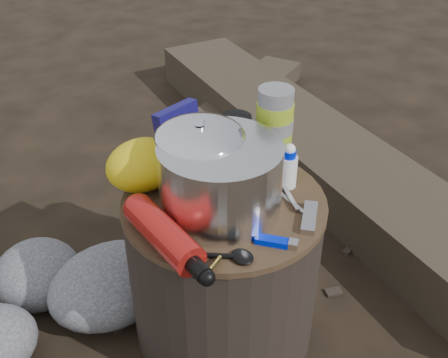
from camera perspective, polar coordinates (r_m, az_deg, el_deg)
ground at (r=1.49m, az=0.00°, el=-15.43°), size 60.00×60.00×0.00m
stump at (r=1.34m, az=0.00°, el=-9.59°), size 0.46×0.46×0.42m
log_main at (r=2.08m, az=9.00°, el=3.41°), size 0.62×2.04×0.17m
log_small at (r=2.44m, az=1.14°, el=7.62°), size 1.04×0.62×0.09m
foil_windscreen at (r=1.13m, az=-0.39°, el=0.07°), size 0.26×0.26×0.16m
camping_pot at (r=1.16m, az=-2.50°, el=1.81°), size 0.19×0.19×0.19m
fuel_bottle at (r=1.07m, az=-6.40°, el=-5.83°), size 0.07×0.27×0.07m
thermos at (r=1.25m, az=5.31°, el=4.93°), size 0.09×0.09×0.21m
travel_mug at (r=1.33m, az=1.25°, el=4.51°), size 0.07×0.07×0.11m
stuff_sack at (r=1.23m, az=-8.66°, el=1.51°), size 0.17×0.14×0.12m
food_pouch at (r=1.29m, az=-4.77°, el=4.44°), size 0.12×0.05×0.15m
lighter at (r=1.09m, az=5.10°, el=-6.55°), size 0.07×0.08×0.02m
multitool at (r=1.15m, az=9.05°, el=-4.07°), size 0.10×0.09×0.01m
pot_grabber at (r=1.21m, az=6.62°, el=-1.96°), size 0.06×0.13×0.01m
spork at (r=1.05m, az=-2.07°, el=-8.03°), size 0.14×0.13×0.01m
squeeze_bottle at (r=1.23m, az=6.83°, el=1.20°), size 0.04×0.04×0.10m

